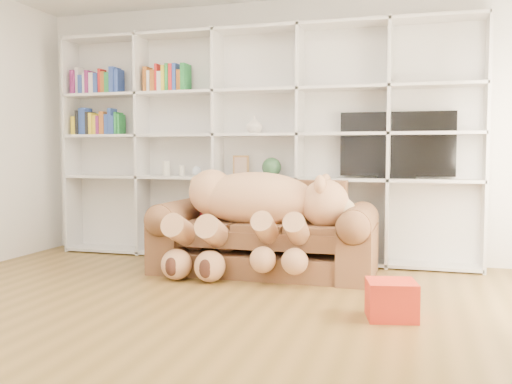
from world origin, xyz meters
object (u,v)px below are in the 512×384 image
(sofa, at_px, (265,238))
(tv, at_px, (397,146))
(gift_box, at_px, (391,300))
(teddy_bear, at_px, (254,209))

(sofa, height_order, tv, tv)
(sofa, bearing_deg, gift_box, -45.06)
(sofa, distance_m, gift_box, 1.72)
(tv, bearing_deg, sofa, -150.95)
(sofa, xyz_separation_m, tv, (1.16, 0.64, 0.86))
(gift_box, distance_m, tv, 2.14)
(teddy_bear, distance_m, tv, 1.58)
(teddy_bear, bearing_deg, gift_box, -32.77)
(gift_box, bearing_deg, tv, 91.53)
(sofa, bearing_deg, teddy_bear, -109.17)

